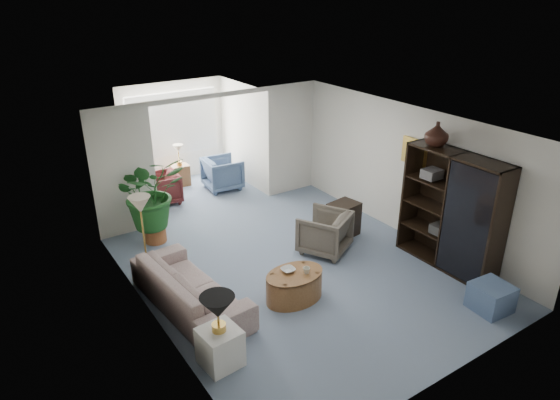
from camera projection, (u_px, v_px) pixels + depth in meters
floor at (300, 271)px, 8.42m from camera, size 6.00×6.00×0.00m
sunroom_floor at (197, 193)px, 11.55m from camera, size 2.60×2.60×0.00m
back_pier_left at (124, 172)px, 9.24m from camera, size 1.20×0.12×2.50m
back_pier_right at (291, 139)px, 11.17m from camera, size 1.20×0.12×2.50m
back_header at (212, 96)px, 9.72m from camera, size 2.60×0.12×0.10m
window_pane at (173, 124)px, 11.80m from camera, size 2.20×0.02×1.50m
window_blinds at (174, 124)px, 11.78m from camera, size 2.20×0.02×1.50m
framed_picture at (416, 152)px, 8.91m from camera, size 0.04×0.50×0.40m
sofa at (190, 287)px, 7.39m from camera, size 1.08×2.34×0.66m
end_table at (220, 347)px, 6.29m from camera, size 0.51×0.51×0.52m
table_lamp at (218, 307)px, 6.04m from camera, size 0.44×0.44×0.30m
floor_lamp at (140, 205)px, 7.90m from camera, size 0.36×0.36×0.28m
coffee_table at (294, 286)px, 7.62m from camera, size 0.97×0.97×0.45m
coffee_bowl at (288, 270)px, 7.57m from camera, size 0.22×0.22×0.05m
coffee_cup at (306, 270)px, 7.50m from camera, size 0.11×0.11×0.10m
wingback_chair at (325, 232)px, 8.91m from camera, size 1.11×1.12×0.76m
side_table_dark at (343, 219)px, 9.51m from camera, size 0.61×0.52×0.66m
entertainment_cabinet at (451, 211)px, 8.24m from camera, size 0.48×1.81×2.01m
cabinet_urn at (437, 134)px, 8.14m from camera, size 0.39×0.39×0.41m
ottoman at (491, 297)px, 7.37m from camera, size 0.56×0.56×0.42m
plant_pot at (155, 234)px, 9.33m from camera, size 0.40×0.40×0.32m
house_plant at (151, 192)px, 8.99m from camera, size 1.23×1.07×1.37m
sunroom_chair_blue at (223, 173)px, 11.65m from camera, size 0.89×0.87×0.75m
sunroom_chair_maroon at (162, 188)px, 10.90m from camera, size 0.80×0.78×0.67m
sunroom_table at (180, 175)px, 11.89m from camera, size 0.44×0.35×0.50m
shelf_clutter at (456, 210)px, 8.10m from camera, size 0.30×1.23×1.06m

